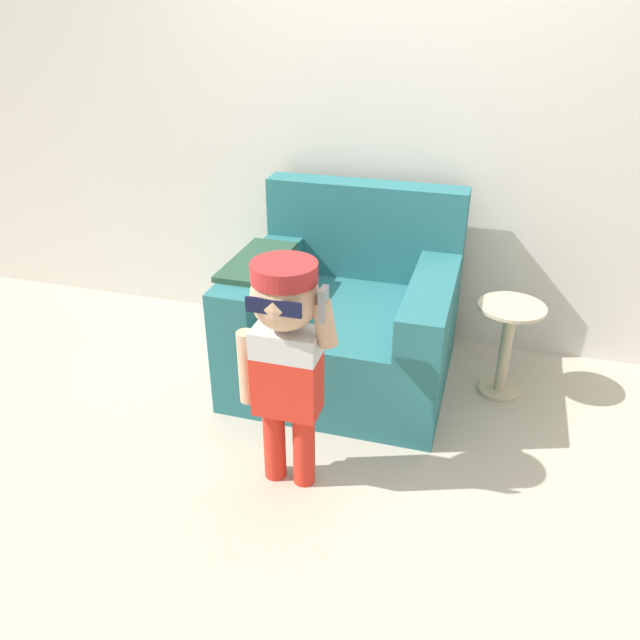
# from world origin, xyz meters

# --- Properties ---
(ground_plane) EXTENTS (10.00, 10.00, 0.00)m
(ground_plane) POSITION_xyz_m (0.00, 0.00, 0.00)
(ground_plane) COLOR #BCB29E
(wall_back) EXTENTS (10.00, 0.05, 2.60)m
(wall_back) POSITION_xyz_m (0.00, 0.85, 1.30)
(wall_back) COLOR silver
(wall_back) RESTS_ON ground_plane
(armchair) EXTENTS (1.14, 1.04, 1.00)m
(armchair) POSITION_xyz_m (-0.14, 0.27, 0.34)
(armchair) COLOR #286B70
(armchair) RESTS_ON ground_plane
(person_child) EXTENTS (0.43, 0.32, 1.04)m
(person_child) POSITION_xyz_m (-0.16, -0.65, 0.69)
(person_child) COLOR red
(person_child) RESTS_ON ground_plane
(side_table) EXTENTS (0.34, 0.34, 0.52)m
(side_table) POSITION_xyz_m (0.71, 0.32, 0.31)
(side_table) COLOR beige
(side_table) RESTS_ON ground_plane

